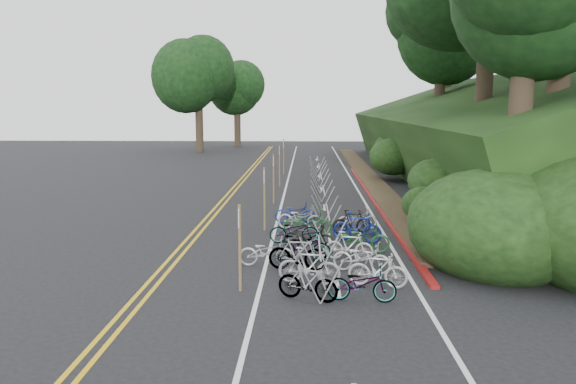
% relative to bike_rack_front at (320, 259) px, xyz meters
% --- Properties ---
extents(ground, '(120.00, 120.00, 0.00)m').
position_rel_bike_rack_front_xyz_m(ground, '(-2.60, 2.05, -0.83)').
color(ground, black).
rests_on(ground, ground).
extents(road_markings, '(7.47, 80.00, 0.01)m').
position_rel_bike_rack_front_xyz_m(road_markings, '(-1.97, 12.15, -0.83)').
color(road_markings, gold).
rests_on(road_markings, ground).
extents(red_curb, '(0.25, 28.00, 0.10)m').
position_rel_bike_rack_front_xyz_m(red_curb, '(3.10, 14.05, -0.78)').
color(red_curb, maroon).
rests_on(red_curb, ground).
extents(embankment, '(14.30, 48.14, 9.11)m').
position_rel_bike_rack_front_xyz_m(embankment, '(10.36, 21.09, 1.73)').
color(embankment, black).
rests_on(embankment, ground).
extents(tree_cluster, '(32.33, 53.94, 18.17)m').
position_rel_bike_rack_front_xyz_m(tree_cluster, '(7.16, 24.09, 10.51)').
color(tree_cluster, '#2D2319').
rests_on(tree_cluster, ground).
extents(bike_rack_front, '(1.14, 2.56, 1.17)m').
position_rel_bike_rack_front_xyz_m(bike_rack_front, '(0.00, 0.00, 0.00)').
color(bike_rack_front, '#A2A2A4').
rests_on(bike_rack_front, ground).
extents(bike_racks_rest, '(1.14, 23.00, 1.17)m').
position_rel_bike_rack_front_xyz_m(bike_racks_rest, '(0.40, 15.05, 0.02)').
color(bike_racks_rest, '#A2A2A4').
rests_on(bike_racks_rest, ground).
extents(signpost_near, '(0.08, 0.40, 2.33)m').
position_rel_bike_rack_front_xyz_m(signpost_near, '(-2.10, -0.20, 0.51)').
color(signpost_near, brown).
rests_on(signpost_near, ground).
extents(signposts_rest, '(0.08, 18.40, 2.50)m').
position_rel_bike_rack_front_xyz_m(signposts_rest, '(-2.00, 16.05, 0.60)').
color(signposts_rest, brown).
rests_on(signposts_rest, ground).
extents(bike_front, '(0.62, 1.71, 0.89)m').
position_rel_bike_rack_front_xyz_m(bike_front, '(-1.57, 2.15, -0.39)').
color(bike_front, '#9E9EA3').
rests_on(bike_front, ground).
extents(bike_valet, '(3.27, 11.13, 1.09)m').
position_rel_bike_rack_front_xyz_m(bike_valet, '(0.33, 3.77, -0.36)').
color(bike_valet, slate).
rests_on(bike_valet, ground).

